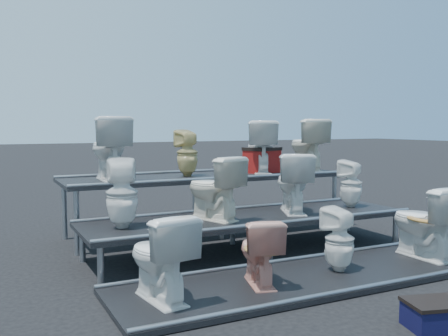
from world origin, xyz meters
name	(u,v)px	position (x,y,z in m)	size (l,w,h in m)	color
ground	(250,252)	(0.00, 0.00, 0.00)	(80.00, 80.00, 0.00)	black
tier_front	(312,278)	(0.00, -1.30, 0.03)	(4.20, 1.20, 0.06)	black
tier_mid	(250,234)	(0.00, 0.00, 0.23)	(4.20, 1.20, 0.46)	black
tier_back	(207,204)	(0.00, 1.30, 0.43)	(4.20, 1.20, 0.86)	black
toilet_0	(160,257)	(-1.64, -1.30, 0.45)	(0.44, 0.77, 0.78)	white
toilet_1	(259,251)	(-0.63, -1.30, 0.39)	(0.37, 0.64, 0.66)	#E19987
toilet_2	(339,239)	(0.35, -1.30, 0.40)	(0.31, 0.31, 0.68)	white
toilet_3	(424,222)	(1.59, -1.30, 0.48)	(0.47, 0.83, 0.84)	white
toilet_4	(122,193)	(-1.63, 0.00, 0.85)	(0.35, 0.36, 0.78)	white
toilet_5	(214,188)	(-0.51, 0.00, 0.85)	(0.43, 0.76, 0.77)	silver
toilet_6	(293,183)	(0.64, 0.00, 0.85)	(0.44, 0.77, 0.78)	white
toilet_7	(351,184)	(1.61, 0.00, 0.79)	(0.30, 0.30, 0.66)	white
toilet_8	(109,148)	(-1.45, 1.30, 1.29)	(0.48, 0.84, 0.86)	white
toilet_9	(187,153)	(-0.32, 1.30, 1.20)	(0.30, 0.31, 0.68)	#CDBC7A
toilet_10	(261,147)	(0.91, 1.30, 1.26)	(0.45, 0.79, 0.81)	white
toilet_11	(307,145)	(1.80, 1.30, 1.28)	(0.47, 0.82, 0.84)	silver
red_crate	(262,162)	(0.93, 1.29, 1.03)	(0.48, 0.39, 0.35)	maroon
step_stool	(441,316)	(0.19, -2.73, 0.10)	(0.54, 0.32, 0.19)	black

